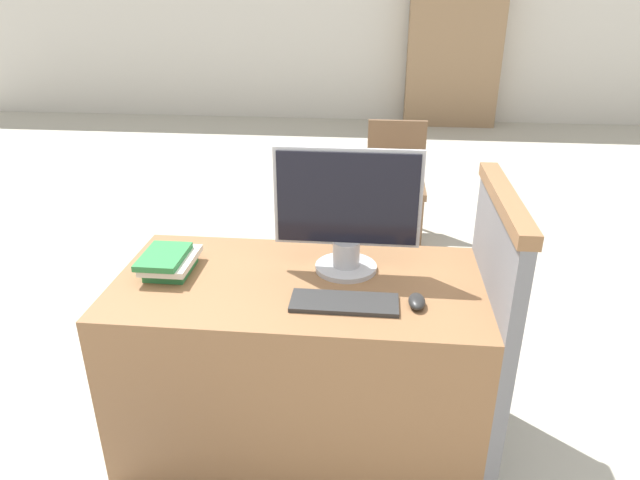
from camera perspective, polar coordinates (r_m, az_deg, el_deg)
name	(u,v)px	position (r m, az deg, el deg)	size (l,w,h in m)	color
wall_back	(361,14)	(8.20, 4.09, 21.61)	(12.00, 0.06, 2.80)	silver
desk	(299,361)	(2.41, -2.07, -12.00)	(1.42, 0.74, 0.76)	#8C603D
carrel_divider	(487,330)	(2.32, 16.36, -8.62)	(0.07, 0.73, 1.14)	slate
monitor	(347,213)	(2.19, 2.73, 2.68)	(0.56, 0.25, 0.50)	#B7B7BC
keyboard	(344,303)	(2.04, 2.45, -6.28)	(0.38, 0.15, 0.02)	#2D2D2D
mouse	(417,301)	(2.06, 9.66, -6.07)	(0.06, 0.11, 0.04)	#262626
book_stack	(169,262)	(2.32, -14.88, -2.13)	(0.19, 0.27, 0.08)	#2D7F42
far_chair	(395,175)	(4.37, 7.56, 6.50)	(0.44, 0.44, 0.86)	brown
bookshelf_far	(454,56)	(8.06, 13.21, 17.48)	(1.20, 0.32, 1.81)	#9E7A56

